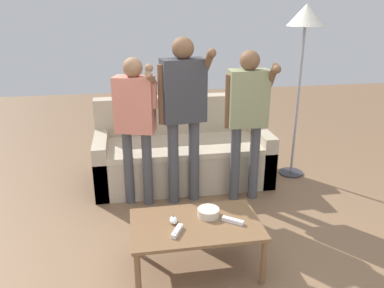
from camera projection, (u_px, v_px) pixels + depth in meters
The scene contains 11 objects.
ground_plane at pixel (199, 248), 3.20m from camera, with size 12.00×12.00×0.00m, color brown.
couch at pixel (182, 153), 4.35m from camera, with size 1.90×0.85×0.90m.
coffee_table at pixel (196, 228), 2.85m from camera, with size 0.95×0.58×0.39m.
snack_bowl at pixel (208, 212), 2.92m from camera, with size 0.17×0.17×0.06m, color beige.
game_remote_nunchuk at pixel (173, 220), 2.83m from camera, with size 0.06×0.09×0.05m.
floor_lamp at pixel (305, 26), 4.00m from camera, with size 0.39×0.39×1.90m.
player_left at pixel (135, 116), 3.60m from camera, with size 0.42×0.38×1.46m.
player_center at pixel (183, 103), 3.61m from camera, with size 0.51×0.34×1.63m.
player_right at pixel (247, 110), 3.68m from camera, with size 0.44×0.35×1.51m.
game_remote_wand_near at pixel (177, 231), 2.71m from camera, with size 0.11×0.16×0.03m.
game_remote_wand_far at pixel (233, 221), 2.84m from camera, with size 0.15×0.13×0.03m.
Camera 1 is at (-0.52, -2.66, 1.92)m, focal length 36.11 mm.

